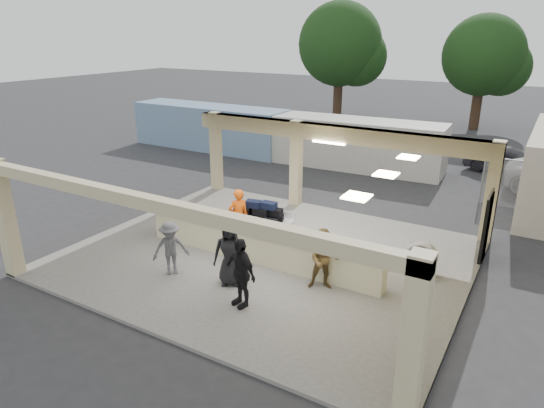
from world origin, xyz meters
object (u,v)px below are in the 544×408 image
Objects in this scene: car_dark at (507,162)px; passenger_d at (230,253)px; passenger_b at (241,272)px; passenger_c at (171,248)px; baggage_handler at (238,217)px; drum_fan at (422,258)px; passenger_a at (324,259)px; container_white at (332,141)px; container_blue at (210,127)px; luggage_cart at (257,218)px; baggage_counter at (259,247)px.

passenger_d is at bearing 177.53° from car_dark.
passenger_b is 2.75m from passenger_c.
baggage_handler is 1.01× the size of passenger_b.
passenger_b is (-3.59, -4.05, 0.40)m from drum_fan.
baggage_handler is 1.08× the size of passenger_a.
drum_fan is at bearing 10.05° from passenger_d.
passenger_a is 1.08× the size of passenger_c.
container_blue is (-7.94, -0.26, 0.03)m from container_white.
passenger_d reaches higher than baggage_handler.
passenger_a is (-2.12, -2.16, 0.34)m from drum_fan.
luggage_cart is 0.84m from baggage_handler.
car_dark is (5.35, 16.35, -0.41)m from passenger_d.
passenger_d reaches higher than baggage_counter.
car_dark is at bearing 17.18° from passenger_c.
passenger_d is at bearing -87.23° from baggage_counter.
baggage_handler reaches higher than car_dark.
baggage_counter is 4.32× the size of baggage_handler.
baggage_handler reaches higher than baggage_counter.
container_white is (-1.88, 10.46, 0.47)m from luggage_cart.
drum_fan is at bearing 67.34° from passenger_b.
container_blue is at bearing -104.58° from baggage_handler.
container_white is at bearing 94.72° from luggage_cart.
drum_fan is at bearing -168.18° from car_dark.
car_dark is (3.00, 15.26, -0.33)m from passenger_a.
baggage_counter is 2.12× the size of car_dark.
passenger_c is at bearing 172.44° from car_dark.
baggage_handler is 11.35m from container_white.
container_blue is at bearing 73.91° from passenger_c.
drum_fan is 0.53× the size of baggage_handler.
passenger_d is 0.19× the size of container_blue.
luggage_cart is 14.17m from container_blue.
passenger_d reaches higher than passenger_b.
container_white is at bearing 124.62° from drum_fan.
passenger_b reaches higher than passenger_a.
passenger_d is (-0.88, 0.79, 0.01)m from passenger_b.
container_white is (-8.37, -2.71, 0.62)m from car_dark.
luggage_cart is 1.24× the size of passenger_b.
passenger_a is (3.72, -1.31, -0.07)m from baggage_handler.
container_white reaches higher than passenger_c.
luggage_cart is 0.20× the size of container_white.
container_white reaches higher than passenger_a.
passenger_c is (-1.76, -2.00, 0.33)m from baggage_counter.
passenger_b is (0.96, -2.39, 0.45)m from baggage_counter.
passenger_c is 16.54m from container_blue.
baggage_handler is at bearing 93.73° from passenger_d.
passenger_d is at bearing -80.25° from container_white.
luggage_cart is 14.69m from car_dark.
passenger_d is (1.83, 0.40, 0.14)m from passenger_c.
drum_fan is 0.10× the size of container_blue.
baggage_handler is 1.17× the size of passenger_c.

